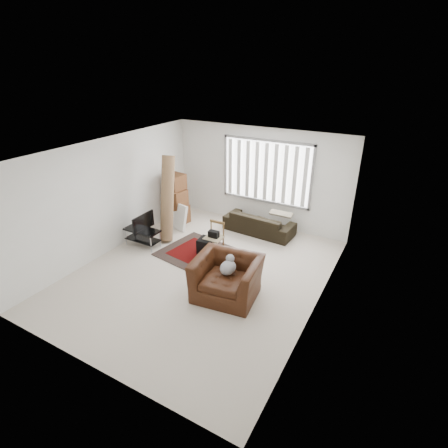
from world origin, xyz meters
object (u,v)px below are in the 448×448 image
object	(u,v)px
side_chair	(214,236)
armchair	(227,275)
tv_stand	(142,234)
moving_boxes	(176,201)
sofa	(259,220)

from	to	relation	value
side_chair	armchair	size ratio (longest dim) A/B	0.55
tv_stand	moving_boxes	bearing A→B (deg)	93.15
side_chair	armchair	distance (m)	1.77
moving_boxes	armchair	size ratio (longest dim) A/B	1.03
side_chair	armchair	xyz separation A→B (m)	(1.11, -1.38, 0.05)
armchair	moving_boxes	bearing A→B (deg)	133.87
sofa	armchair	xyz separation A→B (m)	(0.59, -2.87, 0.10)
tv_stand	sofa	world-z (taller)	sofa
tv_stand	armchair	distance (m)	2.92
sofa	side_chair	distance (m)	1.57
moving_boxes	sofa	distance (m)	2.39
moving_boxes	armchair	bearing A→B (deg)	-38.69
side_chair	armchair	world-z (taller)	armchair
moving_boxes	armchair	world-z (taller)	moving_boxes
tv_stand	sofa	bearing A→B (deg)	43.45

